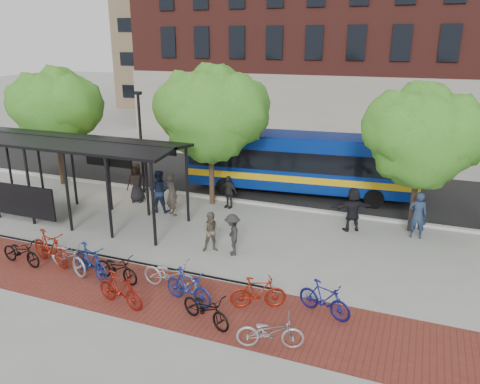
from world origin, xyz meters
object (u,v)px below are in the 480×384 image
at_px(bike_7, 188,287).
at_px(pedestrian_9, 232,235).
at_px(bike_1, 50,248).
at_px(bike_4, 117,268).
at_px(pedestrian_2, 159,191).
at_px(bike_11, 325,299).
at_px(pedestrian_4, 228,192).
at_px(bike_0, 21,252).
at_px(bus, 301,160).
at_px(tree_a, 56,106).
at_px(bike_9, 258,292).
at_px(pedestrian_8, 212,232).
at_px(lamp_post_left, 141,140).
at_px(bike_2, 67,255).
at_px(pedestrian_1, 172,194).
at_px(pedestrian_5, 353,209).
at_px(tree_b, 213,110).
at_px(bike_10, 270,332).
at_px(bike_3, 91,261).
at_px(bike_6, 170,274).
at_px(pedestrian_7, 418,215).
at_px(bus_shelter, 65,150).
at_px(tree_c, 424,133).
at_px(bike_5, 120,289).
at_px(pedestrian_0, 137,183).
at_px(bike_8, 206,309).

relative_size(bike_7, pedestrian_9, 1.12).
height_order(bike_1, bike_4, bike_1).
bearing_deg(pedestrian_2, bike_11, 138.13).
distance_m(bike_7, pedestrian_4, 8.41).
relative_size(bike_0, bike_11, 1.05).
relative_size(bike_1, bike_4, 1.16).
distance_m(bus, bike_4, 11.59).
xyz_separation_m(tree_a, bike_9, (14.01, -7.87, -3.75)).
relative_size(pedestrian_8, pedestrian_9, 0.98).
bearing_deg(pedestrian_4, lamp_post_left, -171.41).
xyz_separation_m(bike_2, pedestrian_4, (2.60, 7.82, 0.21)).
bearing_deg(pedestrian_1, pedestrian_5, -141.38).
xyz_separation_m(tree_b, lamp_post_left, (-4.10, 0.25, -1.71)).
distance_m(bike_10, pedestrian_2, 10.91).
height_order(bike_7, pedestrian_1, pedestrian_1).
bearing_deg(pedestrian_5, bike_10, 55.34).
bearing_deg(lamp_post_left, bike_10, -44.30).
bearing_deg(bike_10, tree_a, 39.53).
bearing_deg(bike_1, bike_7, -79.33).
bearing_deg(bike_1, tree_a, 54.54).
bearing_deg(pedestrian_1, bike_11, 175.94).
relative_size(lamp_post_left, pedestrian_5, 2.78).
bearing_deg(pedestrian_2, bike_4, 99.57).
xyz_separation_m(bike_3, bike_6, (2.83, 0.25, -0.06)).
bearing_deg(pedestrian_7, bus_shelter, 7.21).
bearing_deg(tree_c, bike_6, -131.24).
bearing_deg(bike_10, bike_9, 10.97).
relative_size(tree_c, bus, 0.51).
relative_size(bike_2, bike_6, 1.10).
relative_size(lamp_post_left, pedestrian_2, 2.63).
xyz_separation_m(lamp_post_left, pedestrian_7, (13.22, -1.00, -1.79)).
bearing_deg(bike_6, bike_2, 96.76).
xyz_separation_m(bus, bike_9, (1.56, -10.88, -1.26)).
height_order(bike_9, pedestrian_7, pedestrian_7).
xyz_separation_m(tree_a, bike_4, (9.20, -8.04, -3.78)).
height_order(bus_shelter, bike_5, bus_shelter).
distance_m(tree_a, bike_5, 14.26).
bearing_deg(tree_a, bike_7, -34.94).
height_order(bus, pedestrian_7, bus).
xyz_separation_m(tree_a, bike_5, (10.20, -9.25, -3.71)).
height_order(bike_1, pedestrian_5, pedestrian_5).
xyz_separation_m(bike_4, pedestrian_0, (-3.81, 6.95, 0.50)).
relative_size(bike_7, bike_8, 1.00).
relative_size(tree_a, bike_11, 3.66).
bearing_deg(bike_8, bike_7, 70.44).
height_order(bike_0, bike_6, bike_6).
bearing_deg(tree_b, bike_1, -108.77).
height_order(tree_c, pedestrian_4, tree_c).
xyz_separation_m(bike_0, pedestrian_1, (2.49, 6.21, 0.51)).
height_order(tree_b, pedestrian_7, tree_b).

